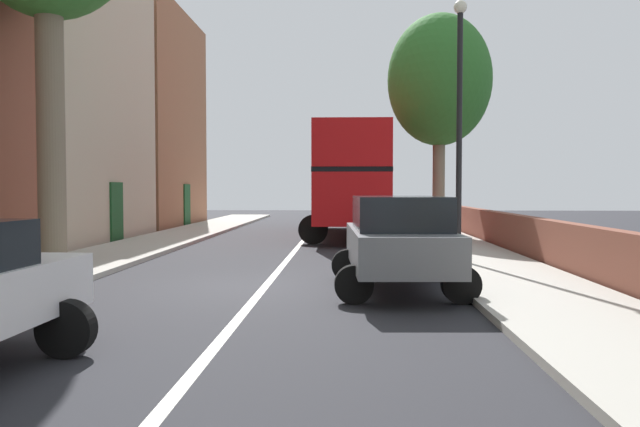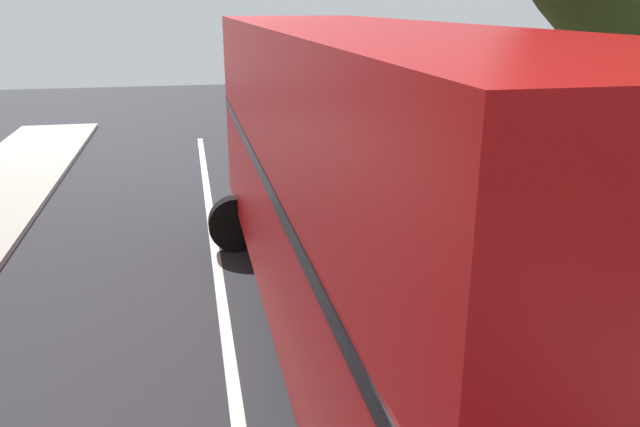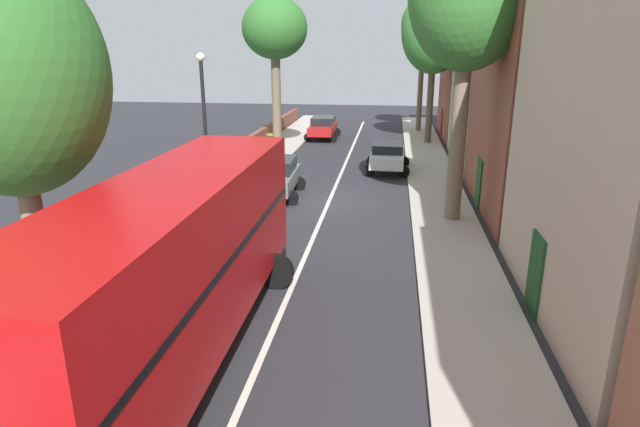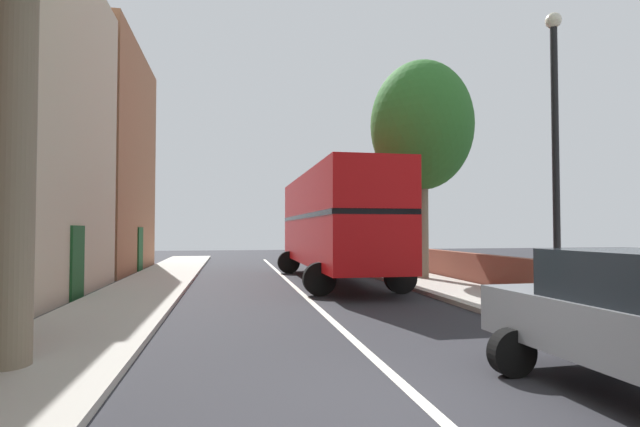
% 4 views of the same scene
% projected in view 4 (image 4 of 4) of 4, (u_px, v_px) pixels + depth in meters
% --- Properties ---
extents(ground_plane, '(84.00, 84.00, 0.00)m').
position_uv_depth(ground_plane, '(428.00, 408.00, 5.35)').
color(ground_plane, '#28282D').
extents(road_centre_line, '(0.16, 54.00, 0.01)m').
position_uv_depth(road_centre_line, '(428.00, 407.00, 5.35)').
color(road_centre_line, silver).
rests_on(road_centre_line, ground).
extents(double_decker_bus, '(3.60, 11.12, 4.06)m').
position_uv_depth(double_decker_bus, '(334.00, 220.00, 18.43)').
color(double_decker_bus, red).
rests_on(double_decker_bus, ground).
extents(street_tree_right_1, '(3.98, 3.98, 8.46)m').
position_uv_depth(street_tree_right_1, '(422.00, 127.00, 18.77)').
color(street_tree_right_1, '#7A6B56').
rests_on(street_tree_right_1, sidewalk_right).
extents(lamppost_right, '(0.32, 0.32, 6.31)m').
position_uv_depth(lamppost_right, '(555.00, 140.00, 9.77)').
color(lamppost_right, black).
rests_on(lamppost_right, sidewalk_right).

